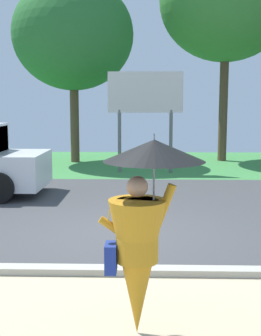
{
  "coord_description": "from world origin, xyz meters",
  "views": [
    {
      "loc": [
        0.46,
        -8.11,
        2.43
      ],
      "look_at": [
        0.2,
        1.0,
        1.1
      ],
      "focal_mm": 47.68,
      "sensor_mm": 36.0,
      "label": 1
    }
  ],
  "objects": [
    {
      "name": "tree_left_far",
      "position": [
        3.81,
        10.84,
        6.56
      ],
      "size": [
        5.44,
        5.44,
        9.05
      ],
      "color": "brown",
      "rests_on": "ground_plane"
    },
    {
      "name": "monk_pedestrian",
      "position": [
        0.45,
        -3.65,
        1.12
      ],
      "size": [
        1.09,
        1.04,
        2.13
      ],
      "rotation": [
        0.0,
        0.0,
        -0.08
      ],
      "color": "orange",
      "rests_on": "ground_plane"
    },
    {
      "name": "ground_plane",
      "position": [
        0.0,
        2.95,
        -0.05
      ],
      "size": [
        40.0,
        22.0,
        0.2
      ],
      "color": "#424244"
    },
    {
      "name": "roadside_billboard",
      "position": [
        0.53,
        7.5,
        2.55
      ],
      "size": [
        2.6,
        0.12,
        3.5
      ],
      "color": "slate",
      "rests_on": "ground_plane"
    },
    {
      "name": "tree_right_mid",
      "position": [
        -2.37,
        10.26,
        5.13
      ],
      "size": [
        4.85,
        4.85,
        7.35
      ],
      "color": "brown",
      "rests_on": "ground_plane"
    }
  ]
}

